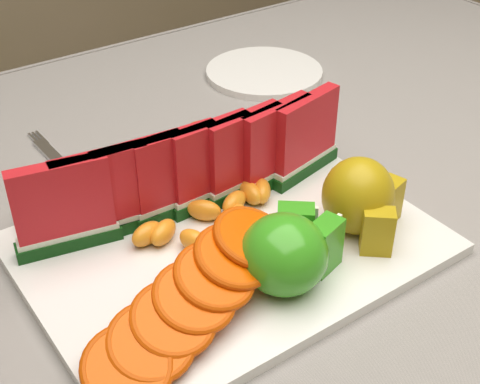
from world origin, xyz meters
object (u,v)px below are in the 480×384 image
Objects in this scene: side_plate at (264,72)px; platter at (228,244)px; apple_cluster at (289,251)px; fork at (63,166)px; pear_cluster at (361,198)px.

platter is at bearing -131.92° from side_plate.
fork is at bearing 105.58° from apple_cluster.
side_plate reaches higher than fork.
apple_cluster reaches higher than fork.
platter is 3.79× the size of pear_cluster.
fork is (-0.09, 0.32, -0.04)m from apple_cluster.
pear_cluster reaches higher than platter.
apple_cluster reaches higher than platter.
platter is 0.42m from side_plate.
pear_cluster is (0.12, -0.06, 0.04)m from platter.
pear_cluster is at bearing -57.01° from fork.
platter is 1.74× the size of side_plate.
side_plate is at bearing 66.74° from pear_cluster.
pear_cluster reaches higher than side_plate.
apple_cluster is 0.48m from side_plate.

